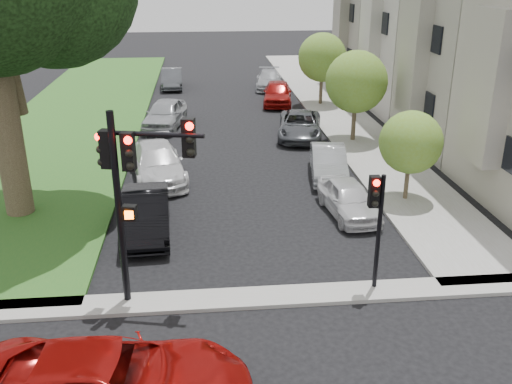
{
  "coord_description": "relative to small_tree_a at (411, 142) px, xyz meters",
  "views": [
    {
      "loc": [
        -1.61,
        -11.44,
        8.62
      ],
      "look_at": [
        0.0,
        5.0,
        2.0
      ],
      "focal_mm": 40.0,
      "sensor_mm": 36.0,
      "label": 1
    }
  ],
  "objects": [
    {
      "name": "small_tree_c",
      "position": [
        0.0,
        16.4,
        0.71
      ],
      "size": [
        3.1,
        3.1,
        4.65
      ],
      "color": "#352A1D",
      "rests_on": "ground"
    },
    {
      "name": "small_tree_b",
      "position": [
        0.0,
        8.06,
        0.74
      ],
      "size": [
        3.13,
        3.13,
        4.7
      ],
      "color": "#352A1D",
      "rests_on": "ground"
    },
    {
      "name": "car_parked_2",
      "position": [
        -2.62,
        9.11,
        -1.72
      ],
      "size": [
        3.03,
        5.13,
        1.34
      ],
      "primitive_type": "imported",
      "rotation": [
        0.0,
        0.0,
        -0.18
      ],
      "color": "#3F4247",
      "rests_on": "ground"
    },
    {
      "name": "car_parked_9",
      "position": [
        -9.9,
        22.97,
        -1.68
      ],
      "size": [
        1.63,
        4.34,
        1.42
      ],
      "primitive_type": "imported",
      "rotation": [
        0.0,
        0.0,
        0.03
      ],
      "color": "#3F4247",
      "rests_on": "ground"
    },
    {
      "name": "house_b",
      "position": [
        6.25,
        7.02,
        4.55
      ],
      "size": [
        7.7,
        7.55,
        15.97
      ],
      "color": "#A7A59A",
      "rests_on": "ground"
    },
    {
      "name": "traffic_signal_main",
      "position": [
        -9.58,
        -6.24,
        1.31
      ],
      "size": [
        2.62,
        0.75,
        5.36
      ],
      "color": "black",
      "rests_on": "ground"
    },
    {
      "name": "car_parked_6",
      "position": [
        -9.75,
        3.4,
        -1.65
      ],
      "size": [
        2.93,
        5.36,
        1.47
      ],
      "primitive_type": "imported",
      "rotation": [
        0.0,
        0.0,
        0.18
      ],
      "color": "silver",
      "rests_on": "ground"
    },
    {
      "name": "car_parked_0",
      "position": [
        -2.55,
        -1.09,
        -1.74
      ],
      "size": [
        1.89,
        3.91,
        1.29
      ],
      "primitive_type": "imported",
      "rotation": [
        0.0,
        0.0,
        0.1
      ],
      "color": "silver",
      "rests_on": "ground"
    },
    {
      "name": "car_parked_1",
      "position": [
        -2.44,
        2.91,
        -1.71
      ],
      "size": [
        1.99,
        4.26,
        1.35
      ],
      "primitive_type": "imported",
      "rotation": [
        0.0,
        0.0,
        -0.14
      ],
      "color": "#999BA0",
      "rests_on": "ground"
    },
    {
      "name": "car_parked_7",
      "position": [
        -9.84,
        11.81,
        -1.6
      ],
      "size": [
        2.72,
        4.89,
        1.57
      ],
      "primitive_type": "imported",
      "rotation": [
        0.0,
        0.0,
        -0.2
      ],
      "color": "#999BA0",
      "rests_on": "ground"
    },
    {
      "name": "car_parked_5",
      "position": [
        -9.81,
        -1.93,
        -1.65
      ],
      "size": [
        1.8,
        4.53,
        1.47
      ],
      "primitive_type": "imported",
      "rotation": [
        0.0,
        0.0,
        0.06
      ],
      "color": "black",
      "rests_on": "ground"
    },
    {
      "name": "grass_strip",
      "position": [
        -15.2,
        15.52,
        -2.32
      ],
      "size": [
        8.0,
        44.0,
        0.12
      ],
      "primitive_type": "cube",
      "color": "#285D20",
      "rests_on": "ground"
    },
    {
      "name": "sidewalk_right",
      "position": [
        0.55,
        15.52,
        -2.32
      ],
      "size": [
        3.5,
        44.0,
        0.12
      ],
      "primitive_type": "cube",
      "color": "gray",
      "rests_on": "ground"
    },
    {
      "name": "sidewalk_cross",
      "position": [
        -6.2,
        -6.48,
        -2.32
      ],
      "size": [
        60.0,
        1.0,
        0.12
      ],
      "primitive_type": "cube",
      "color": "gray",
      "rests_on": "ground"
    },
    {
      "name": "car_parked_4",
      "position": [
        -2.73,
        22.06,
        -1.72
      ],
      "size": [
        2.39,
        4.74,
        1.32
      ],
      "primitive_type": "imported",
      "rotation": [
        0.0,
        0.0,
        -0.12
      ],
      "color": "#999BA0",
      "rests_on": "ground"
    },
    {
      "name": "car_parked_3",
      "position": [
        -2.78,
        16.88,
        -1.62
      ],
      "size": [
        2.42,
        4.7,
        1.53
      ],
      "primitive_type": "imported",
      "rotation": [
        0.0,
        0.0,
        -0.14
      ],
      "color": "maroon",
      "rests_on": "ground"
    },
    {
      "name": "traffic_signal_secondary",
      "position": [
        -3.22,
        -6.29,
        0.04
      ],
      "size": [
        0.44,
        0.35,
        3.48
      ],
      "color": "black",
      "rests_on": "ground"
    },
    {
      "name": "small_tree_a",
      "position": [
        0.0,
        0.0,
        0.0
      ],
      "size": [
        2.39,
        2.39,
        3.58
      ],
      "color": "#352A1D",
      "rests_on": "ground"
    },
    {
      "name": "ground",
      "position": [
        -6.2,
        -8.48,
        -2.38
      ],
      "size": [
        140.0,
        140.0,
        0.0
      ],
      "primitive_type": "plane",
      "color": "black",
      "rests_on": "ground"
    }
  ]
}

